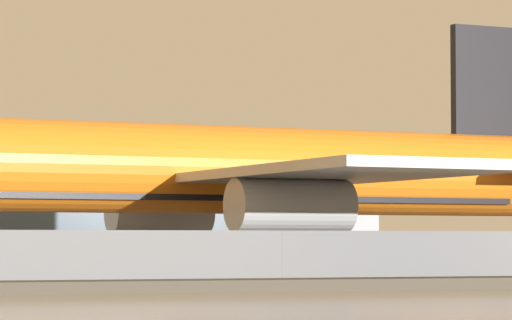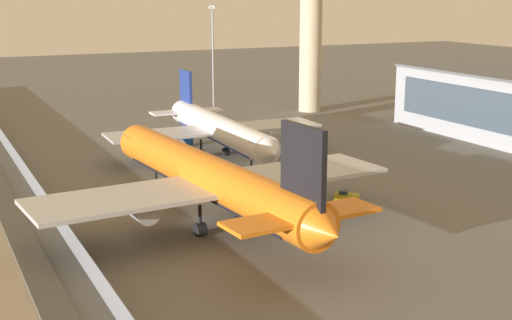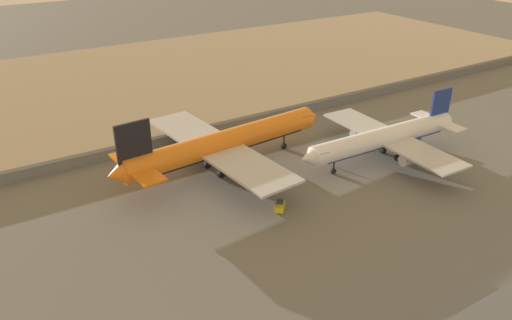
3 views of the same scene
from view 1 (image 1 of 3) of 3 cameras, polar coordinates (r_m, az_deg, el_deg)
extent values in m
plane|color=#66635E|center=(83.56, -2.95, -4.55)|extent=(500.00, 500.00, 0.00)
cube|color=#474238|center=(64.25, 2.45, -4.76)|extent=(320.00, 3.00, 0.50)
cube|color=slate|center=(68.41, 1.00, -3.79)|extent=(280.00, 0.08, 2.58)
cylinder|color=slate|center=(68.41, 1.00, -3.79)|extent=(0.10, 0.10, 2.58)
cylinder|color=orange|center=(85.05, -1.99, -0.35)|extent=(46.11, 9.06, 5.05)
cube|color=black|center=(84.99, -1.99, -1.29)|extent=(39.17, 7.45, 0.91)
cube|color=#B7BABF|center=(76.07, 2.85, -0.50)|extent=(11.98, 22.81, 0.50)
cube|color=#B7BABF|center=(96.06, -3.31, -1.04)|extent=(11.98, 22.81, 0.50)
cylinder|color=#B7BABF|center=(76.95, 1.33, -1.76)|extent=(6.64, 3.33, 2.78)
cylinder|color=#B7BABF|center=(93.87, -3.69, -2.00)|extent=(6.64, 3.33, 2.78)
cube|color=black|center=(95.13, 9.27, 2.44)|extent=(6.90, 1.21, 8.58)
cube|color=orange|center=(98.15, 7.97, -0.47)|extent=(5.28, 8.44, 0.40)
cylinder|color=black|center=(83.86, 0.74, -3.05)|extent=(0.40, 0.40, 2.95)
cylinder|color=black|center=(83.87, 0.74, -4.06)|extent=(1.72, 1.27, 1.63)
cylinder|color=black|center=(88.67, -0.76, -3.06)|extent=(0.40, 0.40, 2.95)
cylinder|color=black|center=(88.68, -0.76, -4.01)|extent=(1.72, 1.27, 1.63)
cube|color=yellow|center=(104.20, -5.52, -3.84)|extent=(3.30, 3.47, 1.11)
cube|color=#283847|center=(103.83, -5.61, -3.40)|extent=(1.70, 1.68, 0.50)
cylinder|color=black|center=(103.02, -5.42, -4.07)|extent=(0.62, 0.67, 0.70)
cylinder|color=black|center=(103.62, -6.10, -4.06)|extent=(0.62, 0.67, 0.70)
cylinder|color=black|center=(104.80, -4.94, -4.05)|extent=(0.62, 0.67, 0.70)
cylinder|color=black|center=(105.40, -5.61, -4.05)|extent=(0.62, 0.67, 0.70)
camera|label=2|loc=(117.83, 43.73, 10.29)|focal=50.00mm
camera|label=3|loc=(185.98, 3.32, 11.67)|focal=35.00mm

